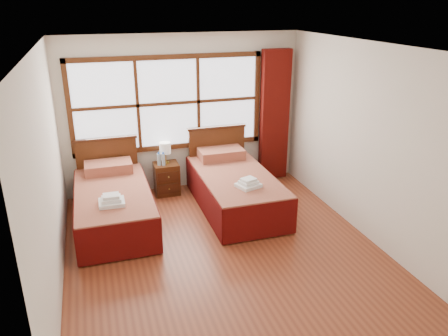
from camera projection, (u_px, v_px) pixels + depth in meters
name	position (u px, v px, depth m)	size (l,w,h in m)	color
floor	(223.00, 249.00, 5.76)	(4.50, 4.50, 0.00)	brown
ceiling	(223.00, 46.00, 4.83)	(4.50, 4.50, 0.00)	white
wall_back	(183.00, 114.00, 7.30)	(4.00, 4.00, 0.00)	silver
wall_left	(48.00, 175.00, 4.74)	(4.50, 4.50, 0.00)	silver
wall_right	(365.00, 142.00, 5.85)	(4.50, 4.50, 0.00)	silver
window	(168.00, 103.00, 7.12)	(3.16, 0.06, 1.56)	white
curtain	(274.00, 116.00, 7.67)	(0.50, 0.16, 2.30)	#580D08
bed_left	(113.00, 203.00, 6.35)	(1.06, 2.08, 1.03)	#3B1A0C
bed_right	(234.00, 187.00, 6.87)	(1.09, 2.11, 1.06)	#3B1A0C
nightstand	(167.00, 179.00, 7.34)	(0.40, 0.40, 0.54)	#4A2410
towels_left	(112.00, 200.00, 5.76)	(0.34, 0.30, 0.14)	white
towels_right	(248.00, 183.00, 6.25)	(0.38, 0.36, 0.13)	white
lamp	(165.00, 149.00, 7.19)	(0.18, 0.18, 0.36)	gold
bottle_near	(159.00, 159.00, 7.14)	(0.06, 0.06, 0.22)	#ABCCDB
bottle_far	(163.00, 159.00, 7.14)	(0.06, 0.06, 0.23)	#ABCCDB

